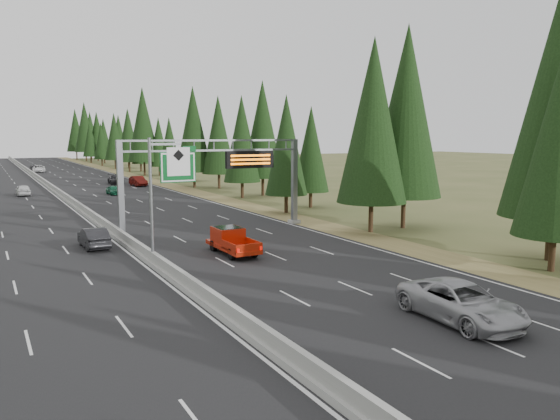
# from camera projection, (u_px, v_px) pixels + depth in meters

# --- Properties ---
(road) EXTENTS (32.00, 260.00, 0.08)m
(road) POSITION_uv_depth(u_px,v_px,m) (52.00, 190.00, 82.36)
(road) COLOR black
(road) RESTS_ON ground
(shoulder_right) EXTENTS (3.60, 260.00, 0.06)m
(shoulder_right) POSITION_uv_depth(u_px,v_px,m) (167.00, 185.00, 90.85)
(shoulder_right) COLOR olive
(shoulder_right) RESTS_ON ground
(median_barrier) EXTENTS (0.70, 260.00, 0.85)m
(median_barrier) POSITION_uv_depth(u_px,v_px,m) (52.00, 187.00, 82.31)
(median_barrier) COLOR gray
(median_barrier) RESTS_ON road
(sign_gantry) EXTENTS (16.75, 0.98, 7.80)m
(sign_gantry) POSITION_uv_depth(u_px,v_px,m) (222.00, 170.00, 46.72)
(sign_gantry) COLOR slate
(sign_gantry) RESTS_ON road
(hov_sign_pole) EXTENTS (2.80, 0.50, 8.00)m
(hov_sign_pole) POSITION_uv_depth(u_px,v_px,m) (160.00, 192.00, 34.21)
(hov_sign_pole) COLOR slate
(hov_sign_pole) RESTS_ON road
(tree_row_right) EXTENTS (11.81, 242.44, 18.70)m
(tree_row_right) POSITION_uv_depth(u_px,v_px,m) (232.00, 128.00, 76.32)
(tree_row_right) COLOR black
(tree_row_right) RESTS_ON ground
(silver_minivan) EXTENTS (3.12, 6.30, 1.72)m
(silver_minivan) POSITION_uv_depth(u_px,v_px,m) (461.00, 302.00, 23.99)
(silver_minivan) COLOR #9B9B9F
(silver_minivan) RESTS_ON road
(red_pickup) EXTENTS (1.93, 5.40, 1.76)m
(red_pickup) POSITION_uv_depth(u_px,v_px,m) (230.00, 239.00, 37.99)
(red_pickup) COLOR black
(red_pickup) RESTS_ON road
(car_ahead_green) EXTENTS (1.67, 3.82, 1.28)m
(car_ahead_green) POSITION_uv_depth(u_px,v_px,m) (114.00, 190.00, 75.40)
(car_ahead_green) COLOR #125235
(car_ahead_green) RESTS_ON road
(car_ahead_dkred) EXTENTS (1.99, 4.91, 1.59)m
(car_ahead_dkred) POSITION_uv_depth(u_px,v_px,m) (138.00, 181.00, 88.47)
(car_ahead_dkred) COLOR #5B110D
(car_ahead_dkred) RESTS_ON road
(car_ahead_dkgrey) EXTENTS (2.60, 5.54, 1.56)m
(car_ahead_dkgrey) POSITION_uv_depth(u_px,v_px,m) (116.00, 179.00, 91.91)
(car_ahead_dkgrey) COLOR black
(car_ahead_dkgrey) RESTS_ON road
(car_ahead_white) EXTENTS (3.10, 5.79, 1.55)m
(car_ahead_white) POSITION_uv_depth(u_px,v_px,m) (39.00, 169.00, 121.23)
(car_ahead_white) COLOR silver
(car_ahead_white) RESTS_ON road
(car_ahead_far) EXTENTS (1.75, 3.82, 1.27)m
(car_ahead_far) POSITION_uv_depth(u_px,v_px,m) (33.00, 168.00, 126.14)
(car_ahead_far) COLOR black
(car_ahead_far) RESTS_ON road
(car_onc_near) EXTENTS (1.68, 4.57, 1.50)m
(car_onc_near) POSITION_uv_depth(u_px,v_px,m) (94.00, 238.00, 39.76)
(car_onc_near) COLOR black
(car_onc_near) RESTS_ON road
(car_onc_white) EXTENTS (1.81, 4.42, 1.50)m
(car_onc_white) POSITION_uv_depth(u_px,v_px,m) (23.00, 190.00, 74.20)
(car_onc_white) COLOR silver
(car_onc_white) RESTS_ON road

